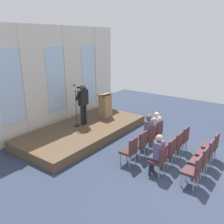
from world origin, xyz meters
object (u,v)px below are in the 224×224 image
audience_r1_c0 (157,152)px  chair_r2_c0 (194,169)px  chair_r2_c3 (212,145)px  chair_r1_c3 (183,137)px  lectern (105,105)px  chair_r0_c0 (130,150)px  chair_r0_c2 (149,137)px  chair_r1_c1 (168,151)px  chair_r1_c0 (159,159)px  chair_r0_c1 (140,143)px  chair_r0_c3 (157,131)px  audience_r0_c3 (155,126)px  speaker (83,101)px  audience_r0_c2 (147,130)px  mic_stand (77,118)px  chair_r2_c1 (201,160)px  chair_r1_c2 (176,144)px  chair_r2_c2 (207,152)px

audience_r1_c0 → chair_r2_c0: size_ratio=1.37×
chair_r2_c0 → chair_r2_c3: 1.92m
chair_r1_c3 → lectern: bearing=80.7°
chair_r0_c0 → chair_r1_c3: size_ratio=1.00×
chair_r0_c2 → chair_r1_c1: 1.20m
chair_r1_c0 → chair_r1_c1: size_ratio=1.00×
chair_r0_c1 → chair_r0_c3: (1.28, 0.00, 0.00)m
lectern → chair_r1_c0: size_ratio=1.23×
chair_r1_c1 → chair_r1_c3: size_ratio=1.00×
audience_r0_c3 → chair_r2_c0: size_ratio=1.37×
chair_r0_c0 → chair_r0_c3: size_ratio=1.00×
speaker → chair_r0_c2: 3.21m
speaker → audience_r0_c2: 3.08m
mic_stand → chair_r0_c1: size_ratio=1.65×
lectern → audience_r0_c2: bearing=-114.0°
chair_r0_c0 → chair_r0_c1: size_ratio=1.00×
audience_r0_c3 → audience_r1_c0: bearing=-152.1°
audience_r0_c3 → chair_r2_c3: audience_r0_c3 is taller
mic_stand → chair_r2_c1: 5.22m
chair_r0_c1 → chair_r0_c3: same height
mic_stand → lectern: mic_stand is taller
chair_r0_c2 → chair_r1_c1: bearing=-122.2°
chair_r0_c3 → chair_r1_c2: (-0.64, -1.01, 0.00)m
chair_r0_c2 → chair_r1_c3: bearing=-57.8°
mic_stand → speaker: bearing=-15.9°
chair_r1_c2 → chair_r2_c3: size_ratio=1.00×
speaker → chair_r1_c2: bearing=-88.8°
speaker → chair_r0_c2: size_ratio=1.88×
chair_r0_c1 → chair_r1_c1: bearing=-90.0°
mic_stand → chair_r1_c1: size_ratio=1.65×
lectern → chair_r1_c0: 4.76m
chair_r0_c1 → chair_r1_c2: size_ratio=1.00×
mic_stand → chair_r0_c1: 3.20m
speaker → chair_r0_c1: size_ratio=1.88×
speaker → chair_r2_c2: size_ratio=1.88×
audience_r0_c2 → chair_r2_c3: (0.64, -2.10, -0.22)m
mic_stand → chair_r2_c2: (0.41, -5.21, -0.15)m
audience_r0_c3 → audience_r1_c0: same height
chair_r0_c1 → audience_r0_c3: 1.29m
chair_r0_c0 → chair_r2_c3: bearing=-46.6°
mic_stand → chair_r2_c1: bearing=-92.5°
chair_r0_c2 → audience_r1_c0: size_ratio=0.73×
chair_r1_c2 → chair_r2_c1: bearing=-122.2°
chair_r1_c0 → chair_r2_c0: same height
audience_r0_c3 → lectern: bearing=77.3°
lectern → chair_r2_c1: bearing=-111.1°
audience_r0_c3 → chair_r2_c1: bearing=-121.2°
audience_r0_c2 → chair_r2_c1: 2.21m
speaker → chair_r2_c1: (-0.55, -5.12, -0.85)m
chair_r0_c3 → chair_r2_c3: (0.00, -2.02, 0.00)m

